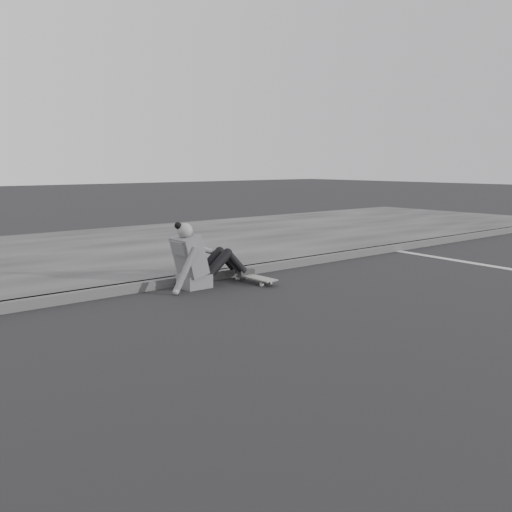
% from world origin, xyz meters
% --- Properties ---
extents(ground, '(80.00, 80.00, 0.00)m').
position_xyz_m(ground, '(0.00, 0.00, 0.00)').
color(ground, black).
rests_on(ground, ground).
extents(curb, '(24.00, 0.16, 0.12)m').
position_xyz_m(curb, '(0.00, 2.58, 0.06)').
color(curb, '#444444').
rests_on(curb, ground).
extents(sidewalk, '(24.00, 6.00, 0.12)m').
position_xyz_m(sidewalk, '(0.00, 5.60, 0.06)').
color(sidewalk, '#383838').
rests_on(sidewalk, ground).
extents(skateboard, '(0.20, 0.78, 0.09)m').
position_xyz_m(skateboard, '(0.63, 2.06, 0.07)').
color(skateboard, '#A5A6A0').
rests_on(skateboard, ground).
extents(seated_woman, '(1.38, 0.46, 0.88)m').
position_xyz_m(seated_woman, '(-0.11, 2.30, 0.36)').
color(seated_woman, '#58585B').
rests_on(seated_woman, ground).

